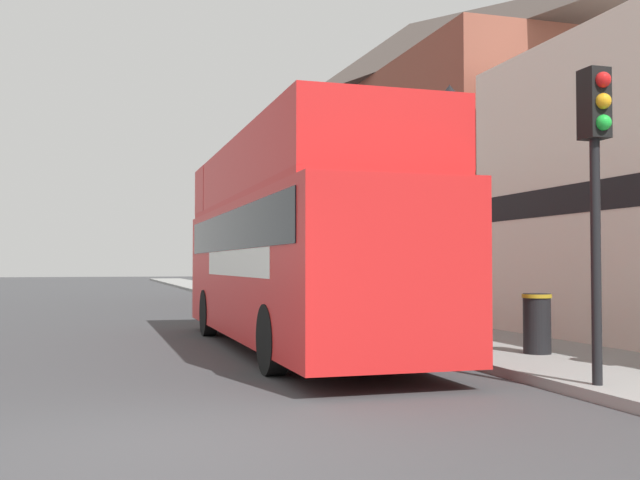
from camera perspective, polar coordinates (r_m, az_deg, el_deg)
ground_plane at (r=27.67m, az=-15.90°, el=-5.07°), size 144.00×144.00×0.00m
sidewalk at (r=25.64m, az=-0.96°, el=-5.24°), size 3.09×108.00×0.14m
brick_terrace_rear at (r=28.94m, az=6.88°, el=5.78°), size 6.00×20.14×10.84m
tour_bus at (r=13.95m, az=-2.20°, el=-1.22°), size 2.45×10.28×3.80m
parked_car_ahead_of_bus at (r=22.70m, az=-5.72°, el=-4.13°), size 1.92×4.54×1.42m
traffic_signal at (r=9.61m, az=20.28°, el=6.28°), size 0.28×0.42×3.79m
lamp_post_nearest at (r=13.32m, az=9.88°, el=5.65°), size 0.35×0.35×4.59m
lamp_post_second at (r=22.31m, az=-1.21°, el=2.57°), size 0.35×0.35×4.58m
lamp_post_third at (r=31.66m, az=-6.08°, el=1.61°), size 0.35×0.35×4.89m
litter_bin at (r=12.61m, az=16.20°, el=-5.99°), size 0.48×0.48×0.97m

